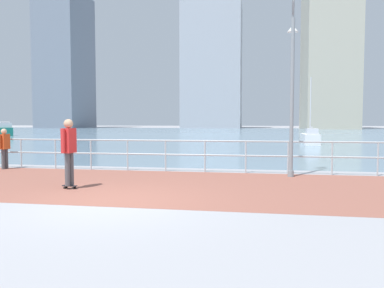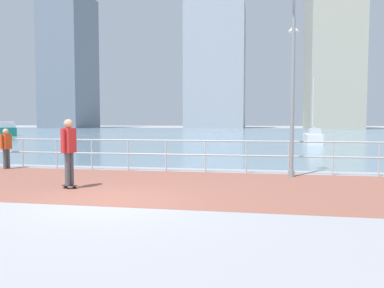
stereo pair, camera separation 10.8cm
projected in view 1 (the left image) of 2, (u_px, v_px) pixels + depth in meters
name	position (u px, v px, depth m)	size (l,w,h in m)	color
ground	(230.00, 135.00, 47.50)	(220.00, 220.00, 0.00)	#9E9EA3
brick_paving	(142.00, 184.00, 10.37)	(28.00, 5.54, 0.01)	#935647
harbor_water	(235.00, 133.00, 57.38)	(180.00, 88.00, 0.00)	#6B899E
waterfront_railing	(165.00, 150.00, 13.05)	(25.25, 0.06, 1.12)	#B2BCC1
lamppost	(292.00, 80.00, 11.77)	(0.36, 0.82, 5.57)	gray
skateboarder	(69.00, 147.00, 9.62)	(0.41, 0.56, 1.82)	black
bystander	(4.00, 146.00, 13.71)	(0.26, 0.55, 1.50)	#4C4C51
sailboat_gray	(310.00, 138.00, 29.04)	(1.24, 3.74, 5.21)	white
tower_glass	(329.00, 41.00, 89.74)	(11.73, 16.11, 43.97)	#B2AD99
tower_slate	(65.00, 61.00, 106.29)	(11.48, 15.52, 39.88)	slate
tower_concrete	(212.00, 67.00, 102.30)	(15.97, 12.22, 35.37)	#A3A8B2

